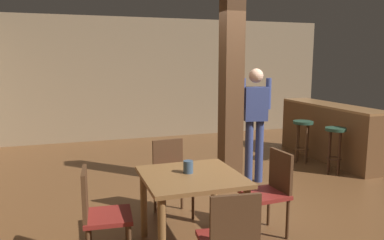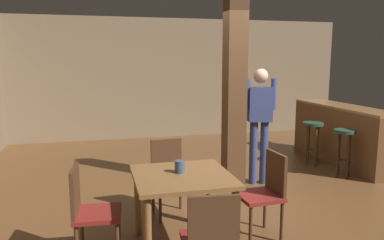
# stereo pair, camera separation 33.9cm
# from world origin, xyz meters

# --- Properties ---
(ground_plane) EXTENTS (10.80, 10.80, 0.00)m
(ground_plane) POSITION_xyz_m (0.00, 0.00, 0.00)
(ground_plane) COLOR brown
(wall_back) EXTENTS (8.00, 0.10, 2.80)m
(wall_back) POSITION_xyz_m (0.00, 4.50, 1.40)
(wall_back) COLOR #756047
(wall_back) RESTS_ON ground_plane
(pillar) EXTENTS (0.28, 0.28, 2.80)m
(pillar) POSITION_xyz_m (-0.12, 0.66, 1.40)
(pillar) COLOR #4C301C
(pillar) RESTS_ON ground_plane
(dining_table) EXTENTS (0.93, 0.93, 0.75)m
(dining_table) POSITION_xyz_m (-1.24, -0.92, 0.63)
(dining_table) COLOR brown
(dining_table) RESTS_ON ground_plane
(chair_south) EXTENTS (0.47, 0.47, 0.89)m
(chair_south) POSITION_xyz_m (-1.22, -1.79, 0.51)
(chair_south) COLOR maroon
(chair_south) RESTS_ON ground_plane
(chair_west) EXTENTS (0.45, 0.45, 0.89)m
(chair_west) POSITION_xyz_m (-2.12, -0.94, 0.51)
(chair_west) COLOR maroon
(chair_west) RESTS_ON ground_plane
(chair_north) EXTENTS (0.45, 0.45, 0.89)m
(chair_north) POSITION_xyz_m (-1.21, -0.07, 0.51)
(chair_north) COLOR maroon
(chair_north) RESTS_ON ground_plane
(chair_east) EXTENTS (0.44, 0.44, 0.89)m
(chair_east) POSITION_xyz_m (-0.34, -0.89, 0.51)
(chair_east) COLOR maroon
(chair_east) RESTS_ON ground_plane
(napkin_cup) EXTENTS (0.10, 0.10, 0.12)m
(napkin_cup) POSITION_xyz_m (-1.25, -0.85, 0.81)
(napkin_cup) COLOR #33475B
(napkin_cup) RESTS_ON dining_table
(standing_person) EXTENTS (0.47, 0.26, 1.72)m
(standing_person) POSITION_xyz_m (0.30, 0.71, 1.00)
(standing_person) COLOR navy
(standing_person) RESTS_ON ground_plane
(bar_counter) EXTENTS (0.56, 2.39, 1.03)m
(bar_counter) POSITION_xyz_m (2.19, 1.44, 0.53)
(bar_counter) COLOR brown
(bar_counter) RESTS_ON ground_plane
(bar_stool_near) EXTENTS (0.33, 0.33, 0.77)m
(bar_stool_near) POSITION_xyz_m (1.73, 0.65, 0.57)
(bar_stool_near) COLOR #1E3828
(bar_stool_near) RESTS_ON ground_plane
(bar_stool_mid) EXTENTS (0.35, 0.35, 0.77)m
(bar_stool_mid) POSITION_xyz_m (1.63, 1.39, 0.58)
(bar_stool_mid) COLOR #1E3828
(bar_stool_mid) RESTS_ON ground_plane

